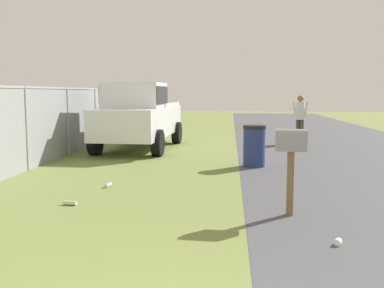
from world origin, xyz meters
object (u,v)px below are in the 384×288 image
(mailbox, at_px, (291,147))
(pedestrian, at_px, (300,116))
(pickup_truck, at_px, (139,115))
(trash_bin, at_px, (254,146))

(mailbox, relative_size, pedestrian, 0.75)
(pickup_truck, height_order, trash_bin, pickup_truck)
(mailbox, bearing_deg, trash_bin, 8.63)
(pickup_truck, distance_m, trash_bin, 4.62)
(pedestrian, bearing_deg, mailbox, 18.14)
(mailbox, bearing_deg, pedestrian, -4.88)
(pickup_truck, height_order, pedestrian, pickup_truck)
(mailbox, xyz_separation_m, pickup_truck, (7.25, 3.77, 0.09))
(pickup_truck, bearing_deg, pedestrian, 114.66)
(mailbox, xyz_separation_m, trash_bin, (4.26, 0.30, -0.50))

